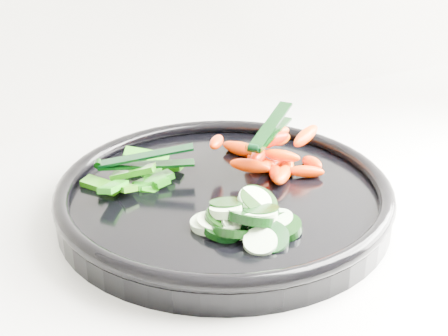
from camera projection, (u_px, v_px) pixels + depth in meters
name	position (u px, v px, depth m)	size (l,w,h in m)	color
veggie_tray	(224.00, 196.00, 0.70)	(0.47, 0.47, 0.04)	black
cucumber_pile	(242.00, 222.00, 0.62)	(0.12, 0.11, 0.04)	black
carrot_pile	(270.00, 155.00, 0.74)	(0.15, 0.14, 0.05)	#DE5900
pepper_pile	(139.00, 176.00, 0.72)	(0.12, 0.10, 0.03)	#0E6E0A
tong_carrot	(270.00, 130.00, 0.73)	(0.10, 0.08, 0.02)	black
tong_pepper	(143.00, 160.00, 0.71)	(0.11, 0.05, 0.02)	black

